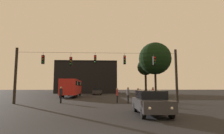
{
  "coord_description": "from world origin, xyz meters",
  "views": [
    {
      "loc": [
        0.47,
        -6.08,
        1.75
      ],
      "look_at": [
        1.6,
        14.62,
        4.04
      ],
      "focal_mm": 29.04,
      "sensor_mm": 36.0,
      "label": 1
    }
  ],
  "objects_px": {
    "car_far_left": "(97,91)",
    "tree_behind_building": "(155,59)",
    "car_near_right": "(151,102)",
    "pedestrian_crossing_center": "(138,95)",
    "pedestrian_far_side": "(128,94)",
    "pedestrian_crossing_left": "(153,93)",
    "pedestrian_trailing": "(117,95)",
    "tree_left_silhouette": "(145,67)",
    "city_bus": "(72,86)",
    "pedestrian_near_bus": "(61,94)",
    "pedestrian_crossing_right": "(140,95)"
  },
  "relations": [
    {
      "from": "car_far_left",
      "to": "tree_behind_building",
      "type": "xyz_separation_m",
      "value": [
        11.16,
        -7.24,
        6.38
      ]
    },
    {
      "from": "car_far_left",
      "to": "tree_behind_building",
      "type": "bearing_deg",
      "value": -32.98
    },
    {
      "from": "car_near_right",
      "to": "pedestrian_crossing_center",
      "type": "distance_m",
      "value": 6.31
    },
    {
      "from": "pedestrian_far_side",
      "to": "pedestrian_crossing_left",
      "type": "bearing_deg",
      "value": 23.69
    },
    {
      "from": "pedestrian_trailing",
      "to": "tree_left_silhouette",
      "type": "relative_size",
      "value": 0.19
    },
    {
      "from": "pedestrian_crossing_center",
      "to": "tree_left_silhouette",
      "type": "xyz_separation_m",
      "value": [
        6.8,
        24.71,
        5.45
      ]
    },
    {
      "from": "city_bus",
      "to": "tree_behind_building",
      "type": "height_order",
      "value": "tree_behind_building"
    },
    {
      "from": "car_far_left",
      "to": "pedestrian_near_bus",
      "type": "height_order",
      "value": "pedestrian_near_bus"
    },
    {
      "from": "pedestrian_crossing_right",
      "to": "pedestrian_near_bus",
      "type": "bearing_deg",
      "value": -174.78
    },
    {
      "from": "pedestrian_crossing_center",
      "to": "pedestrian_crossing_right",
      "type": "relative_size",
      "value": 1.09
    },
    {
      "from": "tree_left_silhouette",
      "to": "car_far_left",
      "type": "bearing_deg",
      "value": -172.87
    },
    {
      "from": "pedestrian_crossing_left",
      "to": "pedestrian_far_side",
      "type": "height_order",
      "value": "pedestrian_crossing_left"
    },
    {
      "from": "car_near_right",
      "to": "pedestrian_crossing_right",
      "type": "bearing_deg",
      "value": 82.16
    },
    {
      "from": "car_far_left",
      "to": "pedestrian_trailing",
      "type": "height_order",
      "value": "pedestrian_trailing"
    },
    {
      "from": "tree_left_silhouette",
      "to": "tree_behind_building",
      "type": "distance_m",
      "value": 8.7
    },
    {
      "from": "pedestrian_crossing_left",
      "to": "pedestrian_far_side",
      "type": "distance_m",
      "value": 3.41
    },
    {
      "from": "pedestrian_crossing_center",
      "to": "tree_behind_building",
      "type": "bearing_deg",
      "value": 67.74
    },
    {
      "from": "pedestrian_crossing_left",
      "to": "pedestrian_trailing",
      "type": "distance_m",
      "value": 4.36
    },
    {
      "from": "car_near_right",
      "to": "pedestrian_near_bus",
      "type": "distance_m",
      "value": 11.51
    },
    {
      "from": "pedestrian_crossing_center",
      "to": "pedestrian_near_bus",
      "type": "distance_m",
      "value": 8.37
    },
    {
      "from": "pedestrian_far_side",
      "to": "tree_behind_building",
      "type": "distance_m",
      "value": 17.06
    },
    {
      "from": "tree_behind_building",
      "to": "car_far_left",
      "type": "bearing_deg",
      "value": 147.02
    },
    {
      "from": "pedestrian_crossing_center",
      "to": "pedestrian_crossing_right",
      "type": "xyz_separation_m",
      "value": [
        0.87,
        3.17,
        -0.08
      ]
    },
    {
      "from": "car_far_left",
      "to": "tree_behind_building",
      "type": "height_order",
      "value": "tree_behind_building"
    },
    {
      "from": "pedestrian_crossing_right",
      "to": "tree_left_silhouette",
      "type": "xyz_separation_m",
      "value": [
        5.93,
        21.53,
        5.54
      ]
    },
    {
      "from": "city_bus",
      "to": "car_near_right",
      "type": "height_order",
      "value": "city_bus"
    },
    {
      "from": "pedestrian_crossing_left",
      "to": "pedestrian_crossing_center",
      "type": "bearing_deg",
      "value": -126.18
    },
    {
      "from": "pedestrian_crossing_center",
      "to": "pedestrian_far_side",
      "type": "height_order",
      "value": "pedestrian_far_side"
    },
    {
      "from": "pedestrian_far_side",
      "to": "tree_behind_building",
      "type": "xyz_separation_m",
      "value": [
        7.29,
        14.12,
        6.19
      ]
    },
    {
      "from": "pedestrian_crossing_left",
      "to": "tree_left_silhouette",
      "type": "xyz_separation_m",
      "value": [
        4.39,
        21.41,
        5.39
      ]
    },
    {
      "from": "pedestrian_crossing_center",
      "to": "pedestrian_trailing",
      "type": "distance_m",
      "value": 3.04
    },
    {
      "from": "pedestrian_far_side",
      "to": "pedestrian_near_bus",
      "type": "bearing_deg",
      "value": 176.55
    },
    {
      "from": "pedestrian_trailing",
      "to": "pedestrian_crossing_left",
      "type": "bearing_deg",
      "value": 11.81
    },
    {
      "from": "pedestrian_near_bus",
      "to": "tree_left_silhouette",
      "type": "distance_m",
      "value": 27.35
    },
    {
      "from": "car_far_left",
      "to": "pedestrian_trailing",
      "type": "xyz_separation_m",
      "value": [
        2.72,
        -20.88,
        0.12
      ]
    },
    {
      "from": "tree_behind_building",
      "to": "pedestrian_far_side",
      "type": "bearing_deg",
      "value": -117.29
    },
    {
      "from": "car_near_right",
      "to": "car_far_left",
      "type": "relative_size",
      "value": 0.99
    },
    {
      "from": "city_bus",
      "to": "pedestrian_crossing_right",
      "type": "height_order",
      "value": "city_bus"
    },
    {
      "from": "pedestrian_crossing_right",
      "to": "pedestrian_trailing",
      "type": "bearing_deg",
      "value": -164.19
    },
    {
      "from": "city_bus",
      "to": "pedestrian_far_side",
      "type": "height_order",
      "value": "city_bus"
    },
    {
      "from": "car_near_right",
      "to": "pedestrian_far_side",
      "type": "height_order",
      "value": "pedestrian_far_side"
    },
    {
      "from": "city_bus",
      "to": "car_far_left",
      "type": "relative_size",
      "value": 2.5
    },
    {
      "from": "pedestrian_trailing",
      "to": "tree_left_silhouette",
      "type": "height_order",
      "value": "tree_left_silhouette"
    },
    {
      "from": "tree_behind_building",
      "to": "pedestrian_crossing_right",
      "type": "bearing_deg",
      "value": -113.88
    },
    {
      "from": "car_near_right",
      "to": "pedestrian_crossing_right",
      "type": "relative_size",
      "value": 2.89
    },
    {
      "from": "city_bus",
      "to": "pedestrian_near_bus",
      "type": "distance_m",
      "value": 12.82
    },
    {
      "from": "city_bus",
      "to": "pedestrian_crossing_center",
      "type": "bearing_deg",
      "value": -59.34
    },
    {
      "from": "car_far_left",
      "to": "pedestrian_crossing_right",
      "type": "height_order",
      "value": "car_far_left"
    },
    {
      "from": "pedestrian_crossing_center",
      "to": "pedestrian_near_bus",
      "type": "bearing_deg",
      "value": 163.62
    },
    {
      "from": "pedestrian_crossing_center",
      "to": "pedestrian_far_side",
      "type": "relative_size",
      "value": 0.95
    }
  ]
}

